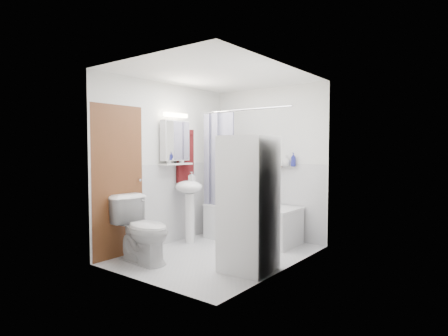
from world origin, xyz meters
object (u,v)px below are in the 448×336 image
Objects in this scene: sink at (189,197)px; toilet at (143,230)px; washer_dryer at (248,204)px; bathtub at (252,221)px.

toilet is (0.19, -1.07, -0.29)m from sink.
sink is 1.25× the size of toilet.
washer_dryer is (1.43, -0.53, 0.09)m from sink.
sink reaches higher than toilet.
sink is 0.66× the size of washer_dryer.
toilet is at bearing -160.52° from washer_dryer.
bathtub is 1.50m from washer_dryer.
washer_dryer is (0.74, -1.22, 0.49)m from bathtub.
washer_dryer is at bearing -58.74° from bathtub.
washer_dryer is at bearing -20.37° from sink.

